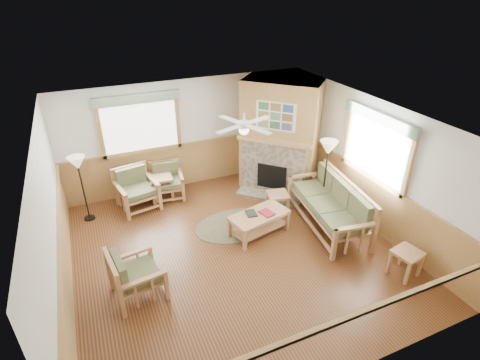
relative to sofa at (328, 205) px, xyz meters
name	(u,v)px	position (x,y,z in m)	size (l,w,h in m)	color
floor	(236,251)	(-2.14, -0.01, -0.52)	(6.00, 6.00, 0.01)	#542F17
ceiling	(235,120)	(-2.14, -0.01, 2.19)	(6.00, 6.00, 0.01)	white
wall_back	(187,135)	(-2.14, 2.99, 0.84)	(6.00, 0.02, 2.70)	silver
wall_front	(337,313)	(-2.14, -3.01, 0.84)	(6.00, 0.02, 2.70)	silver
wall_left	(53,232)	(-5.14, -0.01, 0.84)	(0.02, 6.00, 2.70)	silver
wall_right	(368,162)	(0.86, -0.01, 0.84)	(0.02, 6.00, 2.70)	silver
wainscot	(235,228)	(-2.14, -0.01, 0.04)	(6.00, 6.00, 1.10)	olive
fireplace	(280,135)	(-0.09, 2.04, 0.84)	(2.20, 2.20, 2.70)	olive
window_back	(136,92)	(-3.24, 2.95, 2.02)	(1.90, 0.16, 1.50)	white
window_right	(384,111)	(0.82, -0.21, 2.02)	(0.16, 1.90, 1.50)	white
ceiling_fan	(244,115)	(-1.84, 0.29, 2.15)	(1.24, 1.24, 0.36)	white
sofa	(328,205)	(0.00, 0.00, 0.00)	(0.91, 2.22, 1.02)	#AC7D50
armchair_back_left	(137,190)	(-3.58, 2.35, -0.04)	(0.83, 0.83, 0.94)	#AC7D50
armchair_back_right	(167,182)	(-2.85, 2.54, -0.09)	(0.74, 0.74, 0.83)	#AC7D50
armchair_left	(137,274)	(-4.08, -0.40, -0.07)	(0.79, 0.79, 0.89)	#AC7D50
coffee_table	(259,224)	(-1.47, 0.32, -0.27)	(1.22, 0.61, 0.49)	#AC7D50
end_table_chairs	(162,187)	(-2.99, 2.54, -0.22)	(0.52, 0.50, 0.59)	#AC7D50
end_table_sofa	(405,263)	(0.38, -1.83, -0.25)	(0.46, 0.44, 0.51)	#AC7D50
footstool	(277,201)	(-0.66, 1.00, -0.31)	(0.46, 0.46, 0.40)	#AC7D50
braided_rug	(235,225)	(-1.81, 0.77, -0.50)	(1.77, 1.77, 0.01)	brown
floor_lamp_left	(83,189)	(-4.69, 2.32, 0.25)	(0.35, 0.35, 1.53)	black
floor_lamp_right	(325,176)	(0.30, 0.61, 0.34)	(0.39, 0.39, 1.70)	black
book_red	(267,212)	(-1.32, 0.27, 0.01)	(0.22, 0.30, 0.03)	maroon
book_dark	(251,213)	(-1.62, 0.39, 0.00)	(0.20, 0.27, 0.03)	black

